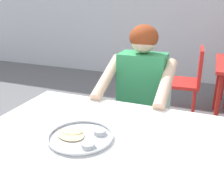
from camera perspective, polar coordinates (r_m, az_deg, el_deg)
name	(u,v)px	position (r m, az deg, el deg)	size (l,w,h in m)	color
table_foreground	(96,148)	(1.29, -3.66, -12.86)	(1.16, 0.89, 0.73)	white
thali_tray	(81,136)	(1.23, -6.98, -10.31)	(0.31, 0.31, 0.03)	#B7BABF
chair_foreground	(145,107)	(2.14, 7.34, -3.84)	(0.39, 0.43, 0.88)	silver
diner_foreground	(138,93)	(1.86, 5.85, -0.73)	(0.49, 0.55, 1.18)	#252525
chair_red_left	(189,78)	(3.06, 16.69, 2.42)	(0.43, 0.43, 0.84)	red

